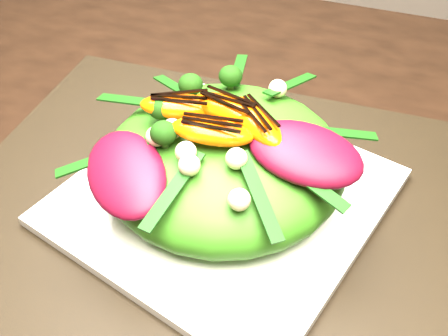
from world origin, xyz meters
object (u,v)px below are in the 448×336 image
(placemat, at_px, (224,201))
(plate_base, at_px, (224,196))
(lettuce_mound, at_px, (224,160))
(dining_table, at_px, (351,242))
(orange_segment, at_px, (219,102))
(salad_bowl, at_px, (224,186))

(placemat, bearing_deg, plate_base, 0.00)
(placemat, distance_m, lettuce_mound, 0.05)
(dining_table, xyz_separation_m, orange_segment, (-0.14, 0.01, 0.12))
(lettuce_mound, bearing_deg, plate_base, 26.57)
(plate_base, bearing_deg, salad_bowl, 180.00)
(placemat, relative_size, salad_bowl, 2.21)
(placemat, xyz_separation_m, salad_bowl, (0.00, 0.00, 0.02))
(lettuce_mound, bearing_deg, placemat, 90.00)
(plate_base, xyz_separation_m, orange_segment, (-0.01, 0.02, 0.09))
(salad_bowl, bearing_deg, plate_base, 0.00)
(dining_table, bearing_deg, lettuce_mound, -174.72)
(salad_bowl, bearing_deg, placemat, 0.00)
(dining_table, height_order, plate_base, dining_table)
(lettuce_mound, bearing_deg, orange_segment, 120.37)
(orange_segment, bearing_deg, placemat, -59.63)
(plate_base, distance_m, lettuce_mound, 0.05)
(plate_base, relative_size, orange_segment, 3.92)
(placemat, bearing_deg, orange_segment, 120.37)
(placemat, bearing_deg, dining_table, 5.28)
(dining_table, bearing_deg, plate_base, -174.72)
(salad_bowl, height_order, orange_segment, orange_segment)
(dining_table, height_order, lettuce_mound, dining_table)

